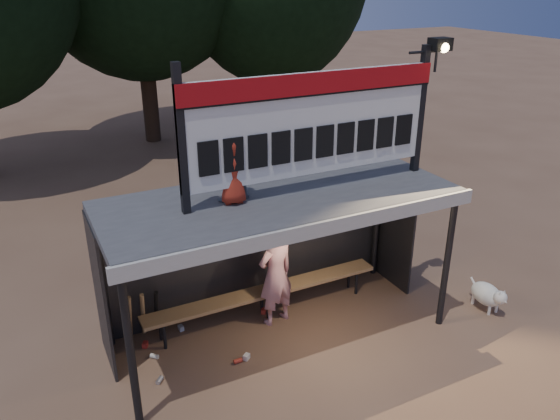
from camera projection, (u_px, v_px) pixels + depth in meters
The scene contains 10 objects.
ground at pixel (280, 333), 8.51m from camera, with size 80.00×80.00×0.00m, color brown.
player at pixel (276, 274), 8.47m from camera, with size 0.63×0.41×1.72m, color white.
child_a at pixel (228, 157), 7.20m from camera, with size 0.58×0.46×1.20m, color slate.
child_b at pixel (232, 171), 7.15m from camera, with size 0.44×0.29×0.91m, color #A02818.
dugout_shelter at pixel (273, 220), 7.97m from camera, with size 5.10×2.08×2.32m.
scoreboard_assembly at pixel (317, 120), 7.40m from camera, with size 4.10×0.27×1.99m.
bench at pixel (265, 292), 8.79m from camera, with size 4.00×0.35×0.48m.
dog at pixel (488, 295), 9.01m from camera, with size 0.36×0.81×0.49m.
bats at pixel (143, 314), 8.23m from camera, with size 0.47×0.32×0.84m.
litter at pixel (200, 346), 8.14m from camera, with size 2.10×1.22×0.08m.
Camera 1 is at (-3.15, -6.29, 5.15)m, focal length 35.00 mm.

